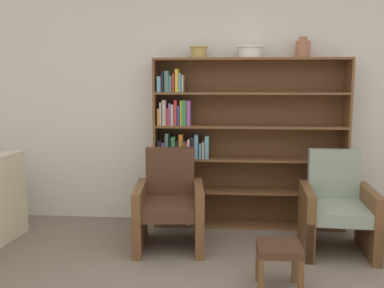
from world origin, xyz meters
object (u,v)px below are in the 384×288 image
Objects in this scene: bowl_copper at (250,51)px; armchair_cushioned at (337,209)px; bookshelf at (231,144)px; vase_tall at (303,49)px; armchair_leather at (170,205)px; footstool at (279,254)px; bowl_sage at (199,52)px.

bowl_copper is 0.30× the size of armchair_cushioned.
bookshelf is 9.62× the size of vase_tall.
armchair_leather is (-0.59, -0.64, -0.50)m from bookshelf.
armchair_cushioned reaches higher than footstool.
footstool is at bearing -64.82° from bowl_sage.
bookshelf is at bearing 2.83° from bowl_sage.
footstool is at bearing 57.04° from armchair_cushioned.
vase_tall is at bearing -64.41° from armchair_cushioned.
bowl_copper reaches higher than armchair_cushioned.
bookshelf is at bearing -29.87° from armchair_cushioned.
bowl_sage is 0.21× the size of armchair_cushioned.
bowl_copper is 2.19m from footstool.
armchair_cushioned is (1.33, -0.63, -1.49)m from bowl_sage.
vase_tall reaches higher than bowl_copper.
vase_tall is 0.23× the size of armchair_cushioned.
armchair_leather is at bearing 137.49° from footstool.
footstool is (-0.38, -1.49, -1.62)m from vase_tall.
armchair_cushioned is at bearing 174.68° from armchair_leather.
bowl_sage is at bearing 180.00° from bowl_copper.
bookshelf reaches higher than footstool.
vase_tall reaches higher than bookshelf.
bowl_sage is 1.64m from armchair_leather.
bowl_sage is 2.10m from armchair_cushioned.
armchair_leather and armchair_cushioned have the same top height.
bowl_sage is 0.21× the size of armchair_leather.
vase_tall is at bearing -159.93° from armchair_leather.
bowl_copper is at bearing -146.46° from armchair_leather.
bowl_sage is 1.08m from vase_tall.
bookshelf reaches higher than armchair_leather.
bowl_sage and bowl_copper have the same top height.
bookshelf is at bearing 102.93° from footstool.
bowl_sage is at bearing -116.31° from armchair_leather.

